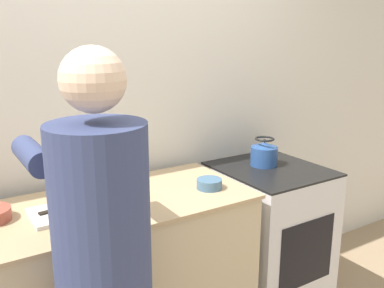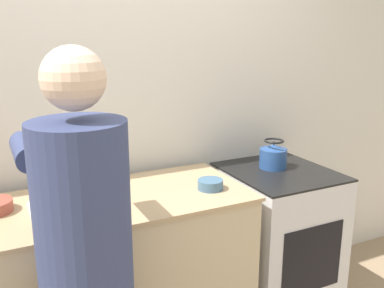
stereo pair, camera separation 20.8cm
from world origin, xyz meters
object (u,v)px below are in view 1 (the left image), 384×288
Objects in this scene: person at (103,268)px; kettle at (264,154)px; cutting_board at (66,212)px; oven at (268,237)px; knife at (60,209)px; bowl_prep at (209,184)px.

kettle is at bearing 24.94° from person.
oven is at bearing 1.44° from cutting_board.
oven is at bearing -6.06° from knife.
cutting_board is (0.02, 0.49, 0.03)m from person.
bowl_prep is (-0.52, -0.17, -0.04)m from kettle.
oven is 5.28× the size of kettle.
person is (-1.26, -0.52, 0.45)m from oven.
cutting_board is 0.03m from knife.
cutting_board is at bearing -178.56° from oven.
person is 8.32× the size of knife.
knife is (-0.00, 0.50, 0.04)m from person.
knife is (-1.26, -0.01, 0.49)m from oven.
bowl_prep reaches higher than oven.
cutting_board is (-1.24, -0.03, 0.47)m from oven.
bowl_prep is (0.73, 0.41, 0.04)m from person.
cutting_board is at bearing 87.83° from person.
cutting_board is at bearing -175.54° from kettle.
person reaches higher than bowl_prep.
kettle is at bearing 4.46° from cutting_board.
bowl_prep is at bearing 29.21° from person.
knife reaches higher than cutting_board.
kettle is at bearing -3.10° from knife.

